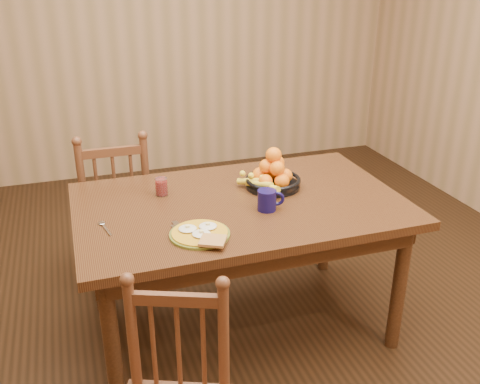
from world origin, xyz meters
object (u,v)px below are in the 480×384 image
object	(u,v)px
dining_table	(240,217)
fruit_bowl	(272,176)
coffee_mug	(268,200)
breakfast_plate	(200,233)
chair_far	(116,208)

from	to	relation	value
dining_table	fruit_bowl	bearing A→B (deg)	27.63
coffee_mug	breakfast_plate	bearing A→B (deg)	-157.05
coffee_mug	fruit_bowl	distance (m)	0.27
dining_table	fruit_bowl	size ratio (longest dim) A/B	4.94
breakfast_plate	fruit_bowl	xyz separation A→B (m)	(0.49, 0.40, 0.05)
chair_far	dining_table	bearing A→B (deg)	127.49
breakfast_plate	coffee_mug	world-z (taller)	coffee_mug
fruit_bowl	breakfast_plate	bearing A→B (deg)	-140.63
dining_table	coffee_mug	size ratio (longest dim) A/B	11.96
chair_far	breakfast_plate	size ratio (longest dim) A/B	3.11
chair_far	coffee_mug	distance (m)	1.13
chair_far	fruit_bowl	world-z (taller)	fruit_bowl
chair_far	fruit_bowl	bearing A→B (deg)	141.35
chair_far	fruit_bowl	distance (m)	1.04
chair_far	fruit_bowl	xyz separation A→B (m)	(0.76, -0.62, 0.35)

